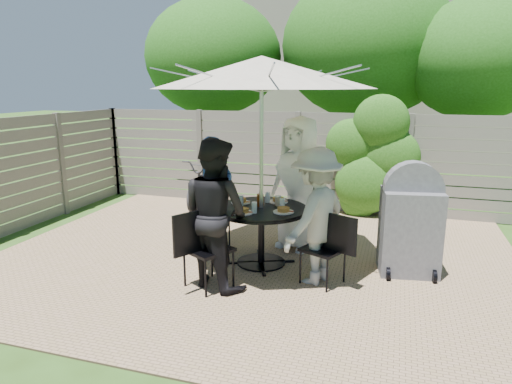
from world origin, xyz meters
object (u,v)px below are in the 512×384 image
(chair_left, at_px, (210,230))
(coffee_cup, at_px, (278,201))
(person_back, at_px, (299,184))
(person_front, at_px, (215,214))
(plate_front, at_px, (243,211))
(plate_right, at_px, (284,210))
(chair_back, at_px, (303,228))
(syrup_jug, at_px, (260,200))
(glass_front, at_px, (254,208))
(bbq_grill, at_px, (410,224))
(glass_left, at_px, (241,200))
(bicycle, at_px, (210,182))
(plate_left, at_px, (241,201))
(glass_right, at_px, (282,204))
(patio_table, at_px, (261,225))
(plate_back, at_px, (278,200))
(person_left, at_px, (216,195))
(person_right, at_px, (315,217))
(chair_right, at_px, (324,263))
(glass_back, at_px, (268,197))
(umbrella, at_px, (262,72))
(chair_front, at_px, (208,265))

(chair_left, xyz_separation_m, coffee_cup, (1.07, -0.22, 0.57))
(person_back, distance_m, person_front, 1.66)
(plate_front, height_order, plate_right, same)
(chair_back, relative_size, coffee_cup, 7.61)
(coffee_cup, bearing_deg, syrup_jug, -156.46)
(glass_front, bearing_deg, person_back, 72.30)
(bbq_grill, bearing_deg, glass_front, -172.69)
(glass_front, relative_size, coffee_cup, 1.17)
(glass_left, xyz_separation_m, bicycle, (-1.52, 2.54, -0.37))
(plate_left, height_order, glass_right, glass_right)
(patio_table, relative_size, plate_back, 6.04)
(glass_right, bearing_deg, glass_left, 178.80)
(patio_table, height_order, plate_left, plate_left)
(person_left, height_order, person_right, same)
(plate_front, height_order, bicycle, bicycle)
(chair_back, bearing_deg, plate_front, 4.90)
(person_front, xyz_separation_m, chair_right, (1.21, 0.38, -0.61))
(glass_right, bearing_deg, glass_back, 133.80)
(umbrella, bearing_deg, plate_right, -23.20)
(glass_front, distance_m, bbq_grill, 1.94)
(plate_right, bearing_deg, person_left, 156.80)
(person_left, xyz_separation_m, plate_right, (1.09, -0.47, -0.01))
(umbrella, bearing_deg, bicycle, 125.26)
(plate_left, relative_size, plate_right, 1.00)
(chair_front, distance_m, plate_left, 1.15)
(plate_right, relative_size, glass_right, 1.86)
(glass_front, bearing_deg, chair_left, 143.18)
(chair_front, height_order, coffee_cup, chair_front)
(chair_back, height_order, chair_front, chair_front)
(chair_front, xyz_separation_m, plate_back, (0.52, 1.22, 0.52))
(person_left, bearing_deg, plate_front, -113.45)
(person_left, xyz_separation_m, coffee_cup, (0.94, -0.16, 0.02))
(chair_back, height_order, person_back, person_back)
(plate_left, relative_size, glass_right, 1.86)
(coffee_cup, bearing_deg, chair_front, -118.10)
(plate_left, bearing_deg, person_right, -23.20)
(patio_table, xyz_separation_m, glass_left, (-0.28, 0.01, 0.31))
(patio_table, xyz_separation_m, plate_back, (0.14, 0.33, 0.26))
(plate_front, relative_size, glass_left, 1.86)
(bbq_grill, bearing_deg, person_right, -160.29)
(person_left, xyz_separation_m, syrup_jug, (0.73, -0.26, 0.04))
(patio_table, xyz_separation_m, glass_front, (-0.01, -0.28, 0.31))
(glass_left, xyz_separation_m, bbq_grill, (2.12, 0.27, -0.20))
(chair_left, distance_m, glass_back, 1.07)
(umbrella, bearing_deg, chair_back, 66.72)
(patio_table, relative_size, person_back, 0.82)
(plate_right, distance_m, glass_back, 0.53)
(patio_table, height_order, chair_front, chair_front)
(umbrella, distance_m, glass_front, 1.64)
(person_front, height_order, glass_right, person_front)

